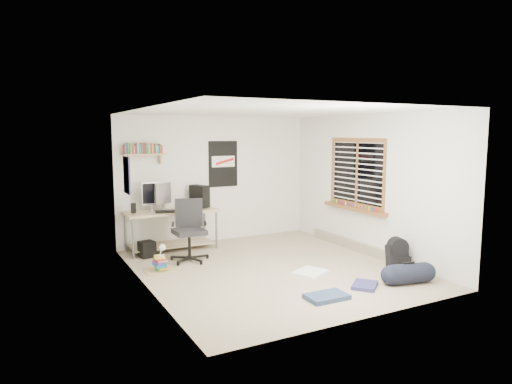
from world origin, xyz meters
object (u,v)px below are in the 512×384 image
desk (171,230)px  duffel_bag (408,274)px  book_stack (159,262)px  office_chair (189,233)px  backpack (397,258)px

desk → duffel_bag: desk is taller
desk → book_stack: desk is taller
desk → office_chair: office_chair is taller
desk → duffel_bag: (2.44, -3.49, -0.22)m
backpack → book_stack: bearing=171.2°
book_stack → duffel_bag: bearing=-37.0°
desk → book_stack: 1.36m
duffel_bag → desk: bearing=137.2°
duffel_bag → book_stack: (-3.02, 2.28, 0.01)m
office_chair → backpack: office_chair is taller
backpack → book_stack: size_ratio=1.04×
desk → backpack: size_ratio=4.01×
desk → book_stack: bearing=-119.6°
desk → office_chair: size_ratio=1.60×
office_chair → book_stack: (-0.62, -0.34, -0.34)m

